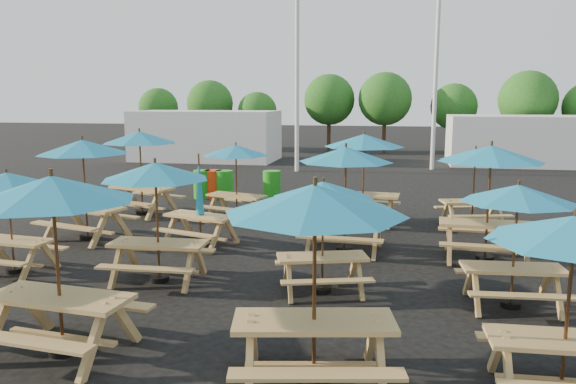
% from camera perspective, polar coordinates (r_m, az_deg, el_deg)
% --- Properties ---
extents(ground, '(120.00, 120.00, 0.00)m').
position_cam_1_polar(ground, '(13.46, -1.23, -5.67)').
color(ground, black).
rests_on(ground, ground).
extents(picnic_unit_1, '(1.99, 1.99, 2.09)m').
position_cam_1_polar(picnic_unit_1, '(12.52, -26.62, 0.57)').
color(picnic_unit_1, tan).
rests_on(picnic_unit_1, ground).
extents(picnic_unit_2, '(2.72, 2.72, 2.54)m').
position_cam_1_polar(picnic_unit_2, '(14.75, -20.12, 3.74)').
color(picnic_unit_2, tan).
rests_on(picnic_unit_2, ground).
extents(picnic_unit_3, '(2.81, 2.81, 2.56)m').
position_cam_1_polar(picnic_unit_3, '(17.50, -14.83, 4.90)').
color(picnic_unit_3, tan).
rests_on(picnic_unit_3, ground).
extents(picnic_unit_4, '(2.42, 2.42, 2.53)m').
position_cam_1_polar(picnic_unit_4, '(8.13, -22.79, -0.73)').
color(picnic_unit_4, tan).
rests_on(picnic_unit_4, ground).
extents(picnic_unit_5, '(2.14, 2.14, 2.35)m').
position_cam_1_polar(picnic_unit_5, '(10.89, -13.31, 1.36)').
color(picnic_unit_5, tan).
rests_on(picnic_unit_5, ground).
extents(picnic_unit_6, '(2.11, 1.96, 2.23)m').
position_cam_1_polar(picnic_unit_6, '(13.66, -8.94, -1.61)').
color(picnic_unit_6, tan).
rests_on(picnic_unit_6, ground).
extents(picnic_unit_7, '(2.40, 2.40, 2.21)m').
position_cam_1_polar(picnic_unit_7, '(16.29, -5.31, 3.78)').
color(picnic_unit_7, tan).
rests_on(picnic_unit_7, ground).
extents(picnic_unit_8, '(2.61, 2.61, 2.54)m').
position_cam_1_polar(picnic_unit_8, '(6.67, 2.75, -2.06)').
color(picnic_unit_8, tan).
rests_on(picnic_unit_8, ground).
extents(picnic_unit_9, '(2.27, 2.27, 2.08)m').
position_cam_1_polar(picnic_unit_9, '(10.04, 3.58, -0.43)').
color(picnic_unit_9, tan).
rests_on(picnic_unit_9, ground).
extents(picnic_unit_10, '(2.29, 2.29, 2.46)m').
position_cam_1_polar(picnic_unit_10, '(12.79, 5.89, 3.16)').
color(picnic_unit_10, tan).
rests_on(picnic_unit_10, ground).
extents(picnic_unit_11, '(2.40, 2.40, 2.56)m').
position_cam_1_polar(picnic_unit_11, '(15.81, 7.73, 4.66)').
color(picnic_unit_11, tan).
rests_on(picnic_unit_11, ground).
extents(picnic_unit_12, '(2.05, 2.05, 2.24)m').
position_cam_1_polar(picnic_unit_12, '(7.17, 27.04, -4.40)').
color(picnic_unit_12, tan).
rests_on(picnic_unit_12, ground).
extents(picnic_unit_13, '(2.02, 2.02, 2.14)m').
position_cam_1_polar(picnic_unit_13, '(10.04, 22.30, -0.86)').
color(picnic_unit_13, tan).
rests_on(picnic_unit_13, ground).
extents(picnic_unit_14, '(2.35, 2.35, 2.56)m').
position_cam_1_polar(picnic_unit_14, '(12.74, 19.90, 3.00)').
color(picnic_unit_14, tan).
rests_on(picnic_unit_14, ground).
extents(picnic_unit_15, '(2.32, 2.32, 2.19)m').
position_cam_1_polar(picnic_unit_15, '(16.12, 18.49, 3.21)').
color(picnic_unit_15, tan).
rests_on(picnic_unit_15, ground).
extents(waste_bin_0, '(0.62, 0.62, 1.00)m').
position_cam_1_polar(waste_bin_0, '(20.12, -8.69, 0.78)').
color(waste_bin_0, '#1F961B').
rests_on(waste_bin_0, ground).
extents(waste_bin_1, '(0.62, 0.62, 1.00)m').
position_cam_1_polar(waste_bin_1, '(20.09, -7.60, 0.79)').
color(waste_bin_1, '#ED3B0D').
rests_on(waste_bin_1, ground).
extents(waste_bin_2, '(0.62, 0.62, 1.00)m').
position_cam_1_polar(waste_bin_2, '(19.94, -6.48, 0.74)').
color(waste_bin_2, '#1F961B').
rests_on(waste_bin_2, ground).
extents(waste_bin_3, '(0.62, 0.62, 1.00)m').
position_cam_1_polar(waste_bin_3, '(19.76, -1.66, 0.73)').
color(waste_bin_3, '#1F961B').
rests_on(waste_bin_3, ground).
extents(mast_0, '(0.20, 0.20, 12.00)m').
position_cam_1_polar(mast_0, '(27.22, 0.94, 14.75)').
color(mast_0, silver).
rests_on(mast_0, ground).
extents(mast_1, '(0.20, 0.20, 12.00)m').
position_cam_1_polar(mast_1, '(28.84, 14.91, 14.15)').
color(mast_1, silver).
rests_on(mast_1, ground).
extents(event_tent_0, '(8.00, 4.00, 2.80)m').
position_cam_1_polar(event_tent_0, '(32.59, -8.32, 5.70)').
color(event_tent_0, silver).
rests_on(event_tent_0, ground).
extents(event_tent_1, '(7.00, 4.00, 2.60)m').
position_cam_1_polar(event_tent_1, '(32.37, 22.20, 4.89)').
color(event_tent_1, silver).
rests_on(event_tent_1, ground).
extents(tree_0, '(2.80, 2.80, 4.24)m').
position_cam_1_polar(tree_0, '(41.51, -13.03, 8.34)').
color(tree_0, '#382314').
rests_on(tree_0, ground).
extents(tree_1, '(3.11, 3.11, 4.72)m').
position_cam_1_polar(tree_1, '(38.67, -7.93, 8.89)').
color(tree_1, '#382314').
rests_on(tree_1, ground).
extents(tree_2, '(2.59, 2.59, 3.93)m').
position_cam_1_polar(tree_2, '(37.49, -3.13, 8.15)').
color(tree_2, '#382314').
rests_on(tree_2, ground).
extents(tree_3, '(3.36, 3.36, 5.09)m').
position_cam_1_polar(tree_3, '(37.67, 4.21, 9.33)').
color(tree_3, '#382314').
rests_on(tree_3, ground).
extents(tree_4, '(3.41, 3.41, 5.17)m').
position_cam_1_polar(tree_4, '(36.95, 9.83, 9.30)').
color(tree_4, '#382314').
rests_on(tree_4, ground).
extents(tree_5, '(2.94, 2.94, 4.45)m').
position_cam_1_polar(tree_5, '(37.52, 16.50, 8.31)').
color(tree_5, '#382314').
rests_on(tree_5, ground).
extents(tree_6, '(3.38, 3.38, 5.13)m').
position_cam_1_polar(tree_6, '(36.36, 23.17, 8.62)').
color(tree_6, '#382314').
rests_on(tree_6, ground).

